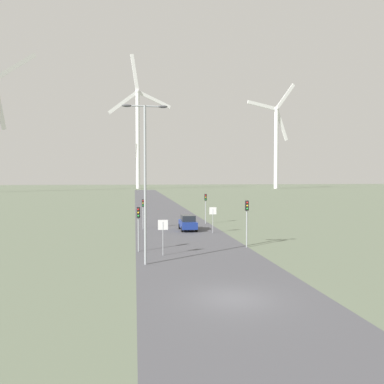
{
  "coord_description": "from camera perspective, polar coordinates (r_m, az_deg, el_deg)",
  "views": [
    {
      "loc": [
        -5.06,
        -18.74,
        6.31
      ],
      "look_at": [
        0.0,
        14.17,
        4.98
      ],
      "focal_mm": 35.0,
      "sensor_mm": 36.0,
      "label": 1
    }
  ],
  "objects": [
    {
      "name": "ground_plane",
      "position": [
        20.41,
        6.29,
        -15.74
      ],
      "size": [
        600.0,
        600.0,
        0.0
      ],
      "primitive_type": "plane",
      "color": "#5B6651"
    },
    {
      "name": "road_surface",
      "position": [
        67.23,
        -4.39,
        -3.11
      ],
      "size": [
        10.0,
        240.0,
        0.01
      ],
      "color": "#47474C",
      "rests_on": "ground"
    },
    {
      "name": "streetlamp",
      "position": [
        27.02,
        -7.16,
        3.83
      ],
      "size": [
        3.25,
        0.32,
        11.46
      ],
      "color": "#93999E",
      "rests_on": "ground"
    },
    {
      "name": "stop_sign_near",
      "position": [
        30.31,
        -4.44,
        -5.88
      ],
      "size": [
        0.81,
        0.07,
        2.87
      ],
      "color": "#93999E",
      "rests_on": "ground"
    },
    {
      "name": "stop_sign_far",
      "position": [
        42.33,
        3.2,
        -3.51
      ],
      "size": [
        0.81,
        0.07,
        2.91
      ],
      "color": "#93999E",
      "rests_on": "ground"
    },
    {
      "name": "traffic_light_post_near_left",
      "position": [
        31.98,
        -8.17,
        -4.1
      ],
      "size": [
        0.28,
        0.33,
        3.77
      ],
      "color": "#93999E",
      "rests_on": "ground"
    },
    {
      "name": "traffic_light_post_near_right",
      "position": [
        33.89,
        8.36,
        -3.21
      ],
      "size": [
        0.28,
        0.33,
        4.22
      ],
      "color": "#93999E",
      "rests_on": "ground"
    },
    {
      "name": "traffic_light_post_mid_left",
      "position": [
        46.05,
        -7.46,
        -2.31
      ],
      "size": [
        0.28,
        0.34,
        3.6
      ],
      "color": "#93999E",
      "rests_on": "ground"
    },
    {
      "name": "traffic_light_post_mid_right",
      "position": [
        50.53,
        2.09,
        -1.52
      ],
      "size": [
        0.28,
        0.34,
        4.05
      ],
      "color": "#93999E",
      "rests_on": "ground"
    },
    {
      "name": "car_approaching",
      "position": [
        44.42,
        -0.64,
        -4.7
      ],
      "size": [
        1.88,
        4.12,
        1.83
      ],
      "color": "navy",
      "rests_on": "ground"
    },
    {
      "name": "wind_turbine_left",
      "position": [
        208.8,
        -8.26,
        9.34
      ],
      "size": [
        34.23,
        8.32,
        72.67
      ],
      "color": "white",
      "rests_on": "ground"
    },
    {
      "name": "wind_turbine_center",
      "position": [
        213.95,
        12.71,
        7.81
      ],
      "size": [
        29.62,
        7.07,
        58.87
      ],
      "color": "white",
      "rests_on": "ground"
    }
  ]
}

